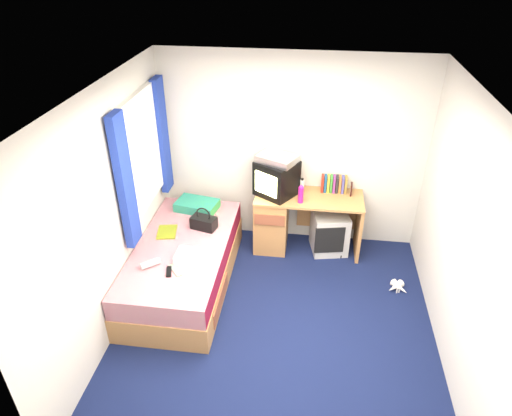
# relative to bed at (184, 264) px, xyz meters

# --- Properties ---
(ground) EXTENTS (3.40, 3.40, 0.00)m
(ground) POSITION_rel_bed_xyz_m (1.10, -0.54, -0.27)
(ground) COLOR #0C1438
(ground) RESTS_ON ground
(room_shell) EXTENTS (3.40, 3.40, 3.40)m
(room_shell) POSITION_rel_bed_xyz_m (1.10, -0.54, 1.18)
(room_shell) COLOR white
(room_shell) RESTS_ON ground
(bed) EXTENTS (1.01, 2.00, 0.54)m
(bed) POSITION_rel_bed_xyz_m (0.00, 0.00, 0.00)
(bed) COLOR tan
(bed) RESTS_ON ground
(pillow) EXTENTS (0.55, 0.40, 0.11)m
(pillow) POSITION_rel_bed_xyz_m (-0.01, 0.76, 0.33)
(pillow) COLOR #166992
(pillow) RESTS_ON bed
(desk) EXTENTS (1.30, 0.55, 0.75)m
(desk) POSITION_rel_bed_xyz_m (1.08, 0.90, 0.14)
(desk) COLOR tan
(desk) RESTS_ON ground
(storage_cube) EXTENTS (0.50, 0.50, 0.53)m
(storage_cube) POSITION_rel_bed_xyz_m (1.63, 0.89, -0.00)
(storage_cube) COLOR silver
(storage_cube) RESTS_ON ground
(crt_tv) EXTENTS (0.57, 0.57, 0.43)m
(crt_tv) POSITION_rel_bed_xyz_m (0.95, 0.90, 0.70)
(crt_tv) COLOR black
(crt_tv) RESTS_ON desk
(vcr) EXTENTS (0.53, 0.47, 0.08)m
(vcr) POSITION_rel_bed_xyz_m (0.95, 0.90, 0.95)
(vcr) COLOR #BDBDBF
(vcr) RESTS_ON crt_tv
(book_row) EXTENTS (0.31, 0.13, 0.20)m
(book_row) POSITION_rel_bed_xyz_m (1.64, 1.06, 0.58)
(book_row) COLOR maroon
(book_row) RESTS_ON desk
(picture_frame) EXTENTS (0.03, 0.12, 0.14)m
(picture_frame) POSITION_rel_bed_xyz_m (1.85, 1.01, 0.55)
(picture_frame) COLOR black
(picture_frame) RESTS_ON desk
(pink_water_bottle) EXTENTS (0.07, 0.07, 0.20)m
(pink_water_bottle) POSITION_rel_bed_xyz_m (1.25, 0.74, 0.58)
(pink_water_bottle) COLOR #C71C83
(pink_water_bottle) RESTS_ON desk
(aerosol_can) EXTENTS (0.06, 0.06, 0.19)m
(aerosol_can) POSITION_rel_bed_xyz_m (1.26, 0.94, 0.58)
(aerosol_can) COLOR silver
(aerosol_can) RESTS_ON desk
(handbag) EXTENTS (0.32, 0.23, 0.27)m
(handbag) POSITION_rel_bed_xyz_m (0.17, 0.35, 0.35)
(handbag) COLOR black
(handbag) RESTS_ON bed
(towel) EXTENTS (0.29, 0.24, 0.10)m
(towel) POSITION_rel_bed_xyz_m (0.17, -0.27, 0.32)
(towel) COLOR white
(towel) RESTS_ON bed
(magazine) EXTENTS (0.26, 0.31, 0.01)m
(magazine) POSITION_rel_bed_xyz_m (-0.23, 0.20, 0.28)
(magazine) COLOR #CEE719
(magazine) RESTS_ON bed
(water_bottle) EXTENTS (0.20, 0.18, 0.07)m
(water_bottle) POSITION_rel_bed_xyz_m (-0.21, -0.42, 0.31)
(water_bottle) COLOR #B4C3C6
(water_bottle) RESTS_ON bed
(colour_swatch_fan) EXTENTS (0.19, 0.21, 0.01)m
(colour_swatch_fan) POSITION_rel_bed_xyz_m (0.06, -0.45, 0.28)
(colour_swatch_fan) COLOR gold
(colour_swatch_fan) RESTS_ON bed
(remote_control) EXTENTS (0.09, 0.17, 0.02)m
(remote_control) POSITION_rel_bed_xyz_m (0.00, -0.49, 0.28)
(remote_control) COLOR black
(remote_control) RESTS_ON bed
(window_assembly) EXTENTS (0.11, 1.42, 1.40)m
(window_assembly) POSITION_rel_bed_xyz_m (-0.45, 0.36, 1.15)
(window_assembly) COLOR silver
(window_assembly) RESTS_ON room_shell
(white_heels) EXTENTS (0.27, 0.23, 0.09)m
(white_heels) POSITION_rel_bed_xyz_m (2.41, 0.19, -0.23)
(white_heels) COLOR white
(white_heels) RESTS_ON ground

